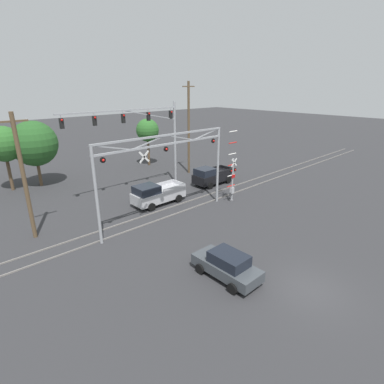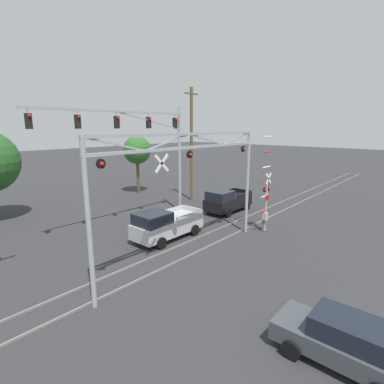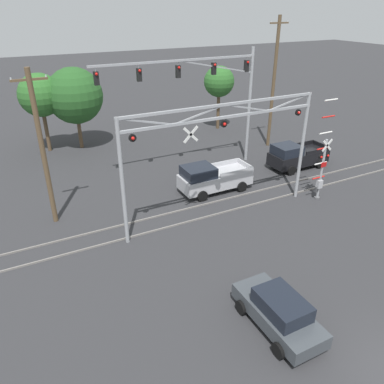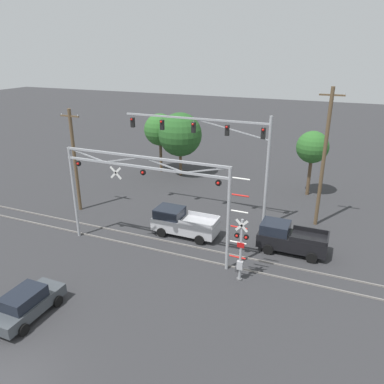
# 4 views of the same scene
# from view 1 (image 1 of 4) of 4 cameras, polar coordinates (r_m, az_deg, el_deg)

# --- Properties ---
(ground_plane) EXTENTS (200.00, 200.00, 0.00)m
(ground_plane) POSITION_cam_1_polar(r_m,az_deg,el_deg) (18.11, 21.56, -16.92)
(ground_plane) COLOR #303033
(rail_track_near) EXTENTS (80.00, 0.08, 0.10)m
(rail_track_near) POSITION_cam_1_polar(r_m,az_deg,el_deg) (25.00, -4.99, -4.82)
(rail_track_near) COLOR gray
(rail_track_near) RESTS_ON ground_plane
(rail_track_far) EXTENTS (80.00, 0.08, 0.10)m
(rail_track_far) POSITION_cam_1_polar(r_m,az_deg,el_deg) (26.06, -6.93, -3.84)
(rail_track_far) COLOR gray
(rail_track_far) RESTS_ON ground_plane
(crossing_gantry) EXTENTS (11.98, 0.26, 6.93)m
(crossing_gantry) POSITION_cam_1_polar(r_m,az_deg,el_deg) (23.16, -4.94, 6.07)
(crossing_gantry) COLOR #9EA0A5
(crossing_gantry) RESTS_ON ground_plane
(crossing_signal_mast) EXTENTS (1.14, 0.35, 6.62)m
(crossing_signal_mast) POSITION_cam_1_polar(r_m,az_deg,el_deg) (28.00, 7.68, 2.55)
(crossing_signal_mast) COLOR #9EA0A5
(crossing_signal_mast) RESTS_ON ground_plane
(traffic_signal_span) EXTENTS (12.26, 0.39, 8.82)m
(traffic_signal_span) POSITION_cam_1_polar(r_m,az_deg,el_deg) (30.52, -8.13, 11.78)
(traffic_signal_span) COLOR #9EA0A5
(traffic_signal_span) RESTS_ON ground_plane
(pickup_truck_lead) EXTENTS (4.98, 2.20, 2.01)m
(pickup_truck_lead) POSITION_cam_1_polar(r_m,az_deg,el_deg) (27.57, -6.77, -0.36)
(pickup_truck_lead) COLOR #B7B7BC
(pickup_truck_lead) RESTS_ON ground_plane
(pickup_truck_following) EXTENTS (4.69, 2.20, 2.01)m
(pickup_truck_following) POSITION_cam_1_polar(r_m,az_deg,el_deg) (32.95, 3.75, 3.09)
(pickup_truck_following) COLOR black
(pickup_truck_following) RESTS_ON ground_plane
(sedan_waiting) EXTENTS (1.98, 4.07, 1.57)m
(sedan_waiting) POSITION_cam_1_polar(r_m,az_deg,el_deg) (17.55, 6.68, -13.65)
(sedan_waiting) COLOR #3D4247
(sedan_waiting) RESTS_ON ground_plane
(utility_pole_left) EXTENTS (1.80, 0.28, 8.83)m
(utility_pole_left) POSITION_cam_1_polar(r_m,az_deg,el_deg) (23.18, -29.40, 2.54)
(utility_pole_left) COLOR brown
(utility_pole_left) RESTS_ON ground_plane
(utility_pole_right) EXTENTS (1.80, 0.28, 10.84)m
(utility_pole_right) POSITION_cam_1_polar(r_m,az_deg,el_deg) (36.56, -0.63, 12.13)
(utility_pole_right) COLOR brown
(utility_pole_right) RESTS_ON ground_plane
(background_tree_beyond_span) EXTENTS (3.00, 3.00, 6.25)m
(background_tree_beyond_span) POSITION_cam_1_polar(r_m,az_deg,el_deg) (40.92, -8.47, 11.52)
(background_tree_beyond_span) COLOR brown
(background_tree_beyond_span) RESTS_ON ground_plane
(background_tree_far_left_verge) EXTENTS (4.72, 4.72, 6.98)m
(background_tree_far_left_verge) POSITION_cam_1_polar(r_m,az_deg,el_deg) (35.73, -27.85, 8.15)
(background_tree_far_left_verge) COLOR brown
(background_tree_far_left_verge) RESTS_ON ground_plane
(background_tree_far_right_verge) EXTENTS (3.56, 3.56, 6.64)m
(background_tree_far_right_verge) POSITION_cam_1_polar(r_m,az_deg,el_deg) (35.57, -32.26, 7.71)
(background_tree_far_right_verge) COLOR brown
(background_tree_far_right_verge) RESTS_ON ground_plane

